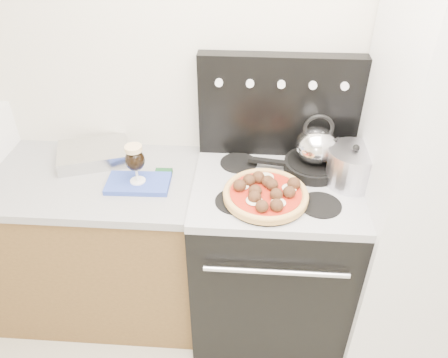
# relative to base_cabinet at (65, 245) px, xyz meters

# --- Properties ---
(room_shell) EXTENTS (3.52, 3.01, 2.52)m
(room_shell) POSITION_rel_base_cabinet_xyz_m (1.02, -0.91, 0.82)
(room_shell) COLOR #BCB59C
(room_shell) RESTS_ON ground
(base_cabinet) EXTENTS (1.45, 0.60, 0.86)m
(base_cabinet) POSITION_rel_base_cabinet_xyz_m (0.00, 0.00, 0.00)
(base_cabinet) COLOR brown
(base_cabinet) RESTS_ON ground
(countertop) EXTENTS (1.48, 0.63, 0.04)m
(countertop) POSITION_rel_base_cabinet_xyz_m (0.00, 0.00, 0.45)
(countertop) COLOR #969699
(countertop) RESTS_ON base_cabinet
(stove_body) EXTENTS (0.76, 0.65, 0.88)m
(stove_body) POSITION_rel_base_cabinet_xyz_m (1.10, -0.02, 0.01)
(stove_body) COLOR black
(stove_body) RESTS_ON ground
(cooktop) EXTENTS (0.76, 0.65, 0.04)m
(cooktop) POSITION_rel_base_cabinet_xyz_m (1.10, -0.02, 0.47)
(cooktop) COLOR #ADADB2
(cooktop) RESTS_ON stove_body
(backguard) EXTENTS (0.76, 0.08, 0.50)m
(backguard) POSITION_rel_base_cabinet_xyz_m (1.10, 0.25, 0.74)
(backguard) COLOR black
(backguard) RESTS_ON cooktop
(fridge) EXTENTS (0.64, 0.68, 1.90)m
(fridge) POSITION_rel_base_cabinet_xyz_m (1.80, -0.05, 0.52)
(fridge) COLOR silver
(fridge) RESTS_ON ground
(foil_sheet) EXTENTS (0.40, 0.34, 0.07)m
(foil_sheet) POSITION_rel_base_cabinet_xyz_m (0.20, 0.14, 0.50)
(foil_sheet) COLOR silver
(foil_sheet) RESTS_ON countertop
(oven_mitt) EXTENTS (0.29, 0.17, 0.02)m
(oven_mitt) POSITION_rel_base_cabinet_xyz_m (0.47, -0.06, 0.48)
(oven_mitt) COLOR #2F47AE
(oven_mitt) RESTS_ON countertop
(beer_glass) EXTENTS (0.09, 0.09, 0.19)m
(beer_glass) POSITION_rel_base_cabinet_xyz_m (0.47, -0.06, 0.59)
(beer_glass) COLOR black
(beer_glass) RESTS_ON oven_mitt
(pizza_pan) EXTENTS (0.38, 0.38, 0.01)m
(pizza_pan) POSITION_rel_base_cabinet_xyz_m (1.05, -0.15, 0.50)
(pizza_pan) COLOR black
(pizza_pan) RESTS_ON cooktop
(pizza) EXTENTS (0.42, 0.42, 0.05)m
(pizza) POSITION_rel_base_cabinet_xyz_m (1.05, -0.15, 0.53)
(pizza) COLOR tan
(pizza) RESTS_ON pizza_pan
(skillet) EXTENTS (0.31, 0.31, 0.05)m
(skillet) POSITION_rel_base_cabinet_xyz_m (1.28, 0.09, 0.51)
(skillet) COLOR black
(skillet) RESTS_ON cooktop
(tea_kettle) EXTENTS (0.23, 0.23, 0.20)m
(tea_kettle) POSITION_rel_base_cabinet_xyz_m (1.28, 0.09, 0.64)
(tea_kettle) COLOR silver
(tea_kettle) RESTS_ON skillet
(stock_pot) EXTENTS (0.25, 0.25, 0.16)m
(stock_pot) POSITION_rel_base_cabinet_xyz_m (1.43, 0.00, 0.57)
(stock_pot) COLOR silver
(stock_pot) RESTS_ON cooktop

